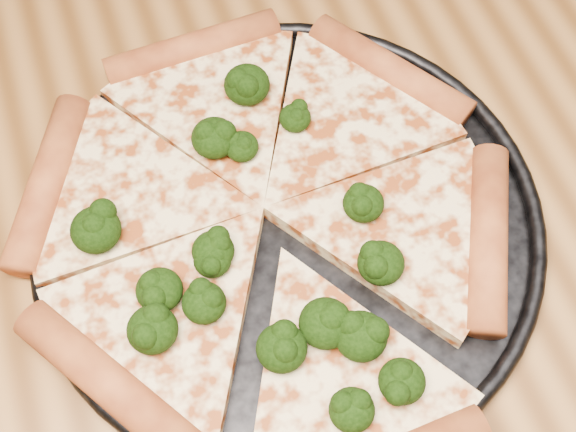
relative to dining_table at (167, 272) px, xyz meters
name	(u,v)px	position (x,y,z in m)	size (l,w,h in m)	color
dining_table	(167,272)	(0.00, 0.00, 0.00)	(1.20, 0.90, 0.75)	#9C6530
pizza_pan	(288,222)	(0.09, -0.04, 0.10)	(0.36, 0.36, 0.02)	black
pizza	(267,216)	(0.08, -0.03, 0.11)	(0.37, 0.38, 0.03)	#FFDD9C
broccoli_florets	(262,259)	(0.06, -0.07, 0.12)	(0.21, 0.28, 0.03)	black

